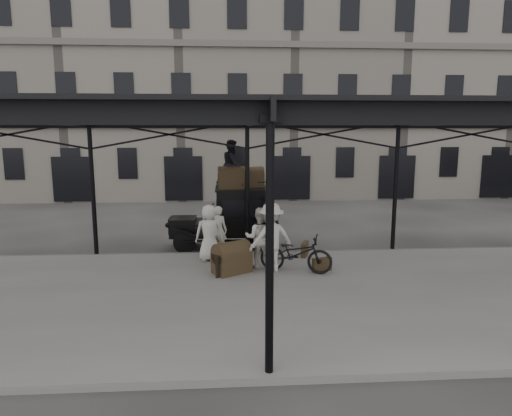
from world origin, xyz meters
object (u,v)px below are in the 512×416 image
(porter_official, at_px, (267,226))
(steamer_trunk_roof_near, at_px, (231,179))
(taxi, at_px, (233,215))
(bicycle, at_px, (296,253))
(steamer_trunk_platform, at_px, (232,260))
(porter_left, at_px, (219,230))

(porter_official, distance_m, steamer_trunk_roof_near, 2.16)
(porter_official, xyz_separation_m, steamer_trunk_roof_near, (-1.18, 1.06, 1.46))
(taxi, bearing_deg, steamer_trunk_roof_near, -108.07)
(porter_official, height_order, steamer_trunk_roof_near, steamer_trunk_roof_near)
(taxi, height_order, porter_official, taxi)
(taxi, height_order, bicycle, taxi)
(bicycle, bearing_deg, steamer_trunk_platform, 107.58)
(porter_left, relative_size, porter_official, 0.89)
(porter_left, height_order, bicycle, porter_left)
(porter_left, relative_size, bicycle, 0.76)
(porter_left, relative_size, steamer_trunk_platform, 1.55)
(bicycle, distance_m, steamer_trunk_roof_near, 4.11)
(steamer_trunk_roof_near, distance_m, steamer_trunk_platform, 3.73)
(taxi, height_order, porter_left, taxi)
(porter_official, relative_size, bicycle, 0.85)
(taxi, relative_size, porter_left, 2.28)
(taxi, bearing_deg, steamer_trunk_platform, -91.82)
(porter_official, bearing_deg, steamer_trunk_platform, 98.88)
(porter_official, distance_m, bicycle, 2.27)
(steamer_trunk_platform, bearing_deg, bicycle, -34.21)
(porter_left, bearing_deg, bicycle, 158.15)
(taxi, height_order, steamer_trunk_roof_near, steamer_trunk_roof_near)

